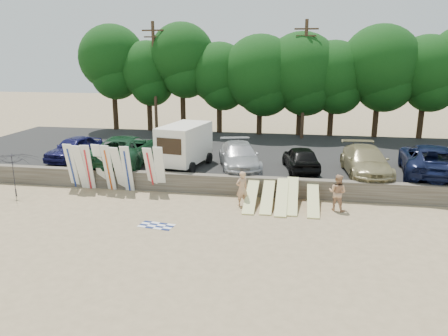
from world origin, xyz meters
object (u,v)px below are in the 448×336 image
Objects in this scene: beachgoer_a at (242,189)px; car_0 at (74,148)px; car_1 at (126,150)px; car_2 at (239,156)px; beachgoer_b at (338,192)px; cooler at (267,197)px; car_3 at (301,158)px; box_trailer at (185,143)px; beach_umbrella at (15,175)px; car_4 at (366,162)px; car_5 at (430,160)px.

car_0 is at bearing -58.52° from beachgoer_a.
car_2 is at bearing 176.76° from car_1.
car_0 is at bearing 162.31° from car_2.
beachgoer_b is (5.23, -4.16, -0.58)m from car_2.
beachgoer_b reaches higher than cooler.
car_0 is 12.26m from beachgoer_a.
beachgoer_a is (0.72, -4.26, -0.59)m from car_2.
car_3 is at bearing -43.83° from beachgoer_b.
box_trailer is at bearing 165.18° from car_2.
beach_umbrella is (-0.42, -5.38, -0.28)m from car_0.
cooler is at bearing -74.89° from car_2.
car_0 is 0.81× the size of car_4.
car_5 reaches higher than car_2.
beachgoer_a is at bearing -95.13° from car_2.
box_trailer is 3.72m from car_1.
box_trailer is 0.79× the size of car_4.
car_3 is 2.39× the size of beachgoer_b.
cooler is (5.13, -3.29, -1.94)m from box_trailer.
beachgoer_b is 0.68× the size of beach_umbrella.
box_trailer is at bearing -8.11° from car_3.
beachgoer_a is at bearing -13.97° from car_0.
box_trailer reaches higher than car_2.
car_2 is 10.44m from car_5.
car_2 is 6.71m from beachgoer_b.
car_5 is (13.67, 0.38, -0.53)m from box_trailer.
car_4 is 3.06× the size of beachgoer_b.
car_2 is 4.00m from cooler.
beachgoer_b is (4.51, 0.10, 0.02)m from beachgoer_a.
car_4 reaches higher than beachgoer_a.
car_1 is 3.68× the size of beachgoer_a.
car_3 reaches higher than beachgoer_a.
car_0 reaches higher than beachgoer_b.
car_4 is (3.50, -0.45, 0.06)m from car_3.
car_1 reaches higher than beachgoer_a.
car_0 is at bearing 175.61° from cooler.
box_trailer reaches higher than car_5.
car_0 is 0.84× the size of car_2.
beachgoer_b is at bearing 145.78° from beachgoer_a.
beach_umbrella is at bearing 8.97° from car_3.
beach_umbrella reaches higher than car_4.
car_5 is 10.79m from beachgoer_a.
car_3 is at bearing 8.07° from car_0.
cooler is (1.88, -3.29, -1.29)m from car_2.
car_5 reaches higher than beachgoer_b.
car_2 is at bearing 9.91° from car_5.
car_0 is at bearing 85.48° from beach_umbrella.
car_4 is at bearing 16.83° from car_5.
beachgoer_a is 4.52× the size of cooler.
car_1 reaches higher than car_5.
beachgoer_a is at bearing -151.15° from car_4.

